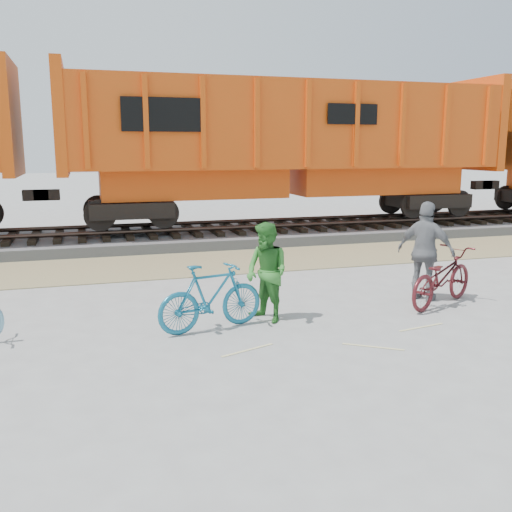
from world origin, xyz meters
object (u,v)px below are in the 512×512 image
Objects in this scene: hopper_car_center at (289,143)px; bicycle_maroon at (442,277)px; person_man at (267,272)px; person_woman at (426,251)px; bicycle_teal at (211,297)px.

hopper_car_center is 8.87m from bicycle_maroon.
person_man is 0.88× the size of person_woman.
person_man is 3.32m from person_woman.
bicycle_teal is at bearing -103.36° from person_man.
bicycle_maroon is at bearing -100.73° from bicycle_teal.
bicycle_teal is 0.95× the size of person_woman.
bicycle_teal is 0.90× the size of bicycle_maroon.
person_man is at bearing -91.98° from bicycle_teal.
hopper_car_center is 7.41× the size of person_woman.
bicycle_teal is 4.39m from bicycle_maroon.
person_woman reaches higher than person_man.
person_man is (-3.39, 0.00, 0.31)m from bicycle_maroon.
person_man is at bearing 61.82° from person_woman.
bicycle_teal is at bearing 65.33° from bicycle_maroon.
hopper_car_center is at bearing 132.99° from person_man.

